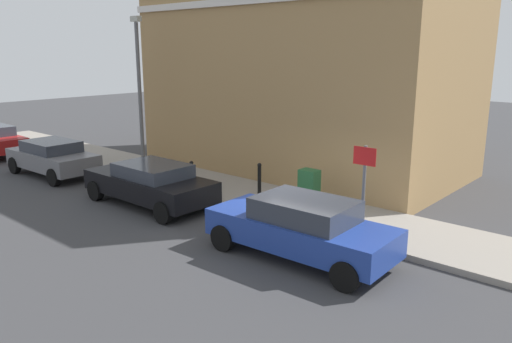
{
  "coord_description": "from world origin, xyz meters",
  "views": [
    {
      "loc": [
        -9.77,
        -7.62,
        4.65
      ],
      "look_at": [
        0.97,
        1.72,
        1.2
      ],
      "focal_mm": 35.18,
      "sensor_mm": 36.0,
      "label": 1
    }
  ],
  "objects_px": {
    "car_black": "(150,183)",
    "bollard_near_cabinet": "(259,178)",
    "street_sign": "(364,178)",
    "car_blue": "(301,227)",
    "lamppost": "(139,87)",
    "bollard_far_kerb": "(192,176)",
    "utility_cabinet": "(309,190)",
    "car_grey": "(52,157)"
  },
  "relations": [
    {
      "from": "bollard_near_cabinet",
      "to": "car_blue",
      "type": "bearing_deg",
      "value": -127.89
    },
    {
      "from": "car_blue",
      "to": "lamppost",
      "type": "height_order",
      "value": "lamppost"
    },
    {
      "from": "car_black",
      "to": "bollard_near_cabinet",
      "type": "bearing_deg",
      "value": -128.31
    },
    {
      "from": "car_blue",
      "to": "bollard_near_cabinet",
      "type": "bearing_deg",
      "value": -39.6
    },
    {
      "from": "lamppost",
      "to": "car_blue",
      "type": "bearing_deg",
      "value": -106.15
    },
    {
      "from": "car_grey",
      "to": "bollard_near_cabinet",
      "type": "height_order",
      "value": "car_grey"
    },
    {
      "from": "car_blue",
      "to": "bollard_far_kerb",
      "type": "distance_m",
      "value": 5.86
    },
    {
      "from": "car_blue",
      "to": "lamppost",
      "type": "distance_m",
      "value": 10.35
    },
    {
      "from": "lamppost",
      "to": "utility_cabinet",
      "type": "bearing_deg",
      "value": -89.75
    },
    {
      "from": "utility_cabinet",
      "to": "bollard_far_kerb",
      "type": "distance_m",
      "value": 3.99
    },
    {
      "from": "bollard_far_kerb",
      "to": "lamppost",
      "type": "xyz_separation_m",
      "value": [
        1.08,
        4.03,
        2.6
      ]
    },
    {
      "from": "street_sign",
      "to": "bollard_near_cabinet",
      "type": "bearing_deg",
      "value": 74.66
    },
    {
      "from": "car_black",
      "to": "car_grey",
      "type": "bearing_deg",
      "value": 1.04
    },
    {
      "from": "bollard_near_cabinet",
      "to": "utility_cabinet",
      "type": "bearing_deg",
      "value": -92.88
    },
    {
      "from": "street_sign",
      "to": "lamppost",
      "type": "height_order",
      "value": "lamppost"
    },
    {
      "from": "car_black",
      "to": "lamppost",
      "type": "xyz_separation_m",
      "value": [
        2.53,
        3.77,
        2.59
      ]
    },
    {
      "from": "utility_cabinet",
      "to": "bollard_far_kerb",
      "type": "xyz_separation_m",
      "value": [
        -1.12,
        3.83,
        0.02
      ]
    },
    {
      "from": "bollard_far_kerb",
      "to": "lamppost",
      "type": "relative_size",
      "value": 0.18
    },
    {
      "from": "bollard_near_cabinet",
      "to": "street_sign",
      "type": "relative_size",
      "value": 0.45
    },
    {
      "from": "bollard_near_cabinet",
      "to": "lamppost",
      "type": "distance_m",
      "value": 6.43
    },
    {
      "from": "car_blue",
      "to": "bollard_far_kerb",
      "type": "bearing_deg",
      "value": -18.67
    },
    {
      "from": "utility_cabinet",
      "to": "lamppost",
      "type": "distance_m",
      "value": 8.29
    },
    {
      "from": "car_blue",
      "to": "bollard_far_kerb",
      "type": "xyz_separation_m",
      "value": [
        1.71,
        5.6,
        -0.04
      ]
    },
    {
      "from": "car_grey",
      "to": "lamppost",
      "type": "xyz_separation_m",
      "value": [
        2.64,
        -2.07,
        2.58
      ]
    },
    {
      "from": "bollard_far_kerb",
      "to": "car_black",
      "type": "bearing_deg",
      "value": 169.64
    },
    {
      "from": "car_black",
      "to": "lamppost",
      "type": "distance_m",
      "value": 5.23
    },
    {
      "from": "car_black",
      "to": "street_sign",
      "type": "bearing_deg",
      "value": -167.07
    },
    {
      "from": "bollard_far_kerb",
      "to": "street_sign",
      "type": "relative_size",
      "value": 0.45
    },
    {
      "from": "car_grey",
      "to": "utility_cabinet",
      "type": "height_order",
      "value": "car_grey"
    },
    {
      "from": "car_black",
      "to": "street_sign",
      "type": "height_order",
      "value": "street_sign"
    },
    {
      "from": "bollard_far_kerb",
      "to": "lamppost",
      "type": "height_order",
      "value": "lamppost"
    },
    {
      "from": "bollard_far_kerb",
      "to": "car_grey",
      "type": "bearing_deg",
      "value": 104.32
    },
    {
      "from": "car_grey",
      "to": "utility_cabinet",
      "type": "xyz_separation_m",
      "value": [
        2.67,
        -9.93,
        -0.04
      ]
    },
    {
      "from": "lamppost",
      "to": "bollard_far_kerb",
      "type": "bearing_deg",
      "value": -105.01
    },
    {
      "from": "utility_cabinet",
      "to": "street_sign",
      "type": "distance_m",
      "value": 2.77
    },
    {
      "from": "car_black",
      "to": "bollard_far_kerb",
      "type": "bearing_deg",
      "value": -100.34
    },
    {
      "from": "utility_cabinet",
      "to": "bollard_near_cabinet",
      "type": "bearing_deg",
      "value": 87.12
    },
    {
      "from": "car_grey",
      "to": "bollard_near_cabinet",
      "type": "distance_m",
      "value": 8.42
    },
    {
      "from": "car_black",
      "to": "bollard_far_kerb",
      "type": "distance_m",
      "value": 1.48
    },
    {
      "from": "car_blue",
      "to": "car_black",
      "type": "distance_m",
      "value": 5.87
    },
    {
      "from": "bollard_far_kerb",
      "to": "street_sign",
      "type": "height_order",
      "value": "street_sign"
    },
    {
      "from": "car_blue",
      "to": "bollard_far_kerb",
      "type": "height_order",
      "value": "car_blue"
    }
  ]
}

